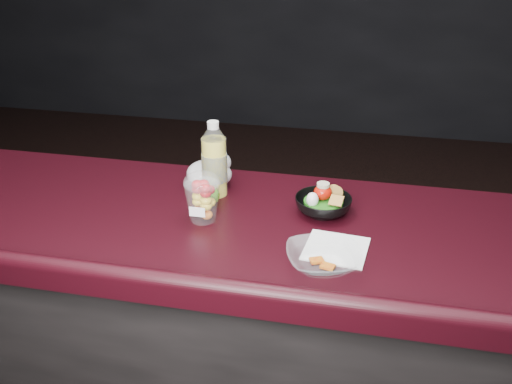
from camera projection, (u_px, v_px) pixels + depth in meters
counter at (236, 357)px, 1.86m from camera, size 4.06×0.71×1.02m
lemonade_bottle at (214, 165)px, 1.75m from camera, size 0.08×0.08×0.24m
fruit_cup at (202, 196)px, 1.61m from camera, size 0.10×0.10×0.15m
green_apple at (208, 195)px, 1.71m from camera, size 0.07×0.07×0.07m
plastic_bag at (211, 172)px, 1.83m from camera, size 0.15×0.12×0.11m
snack_bowl at (323, 204)px, 1.67m from camera, size 0.20×0.20×0.09m
takeout_bowl at (323, 259)px, 1.41m from camera, size 0.23×0.23×0.05m
paper_napkin at (336, 249)px, 1.50m from camera, size 0.17×0.17×0.00m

